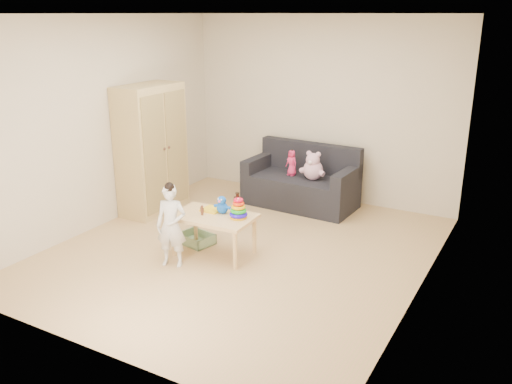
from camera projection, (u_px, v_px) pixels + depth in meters
The scene contains 13 objects.
room at pixel (241, 140), 5.83m from camera, with size 4.50×4.50×4.50m.
wardrobe at pixel (152, 149), 7.27m from camera, with size 0.48×0.96×1.73m, color tan.
sofa at pixel (300, 191), 7.64m from camera, with size 1.54×0.77×0.43m, color black.
play_table at pixel (214, 235), 6.08m from camera, with size 0.90×0.57×0.47m, color #F0BE83.
storage_bin at pixel (196, 238), 6.43m from camera, with size 0.40×0.30×0.12m, color gray, non-canonical shape.
toddler at pixel (171, 227), 5.76m from camera, with size 0.33×0.22×0.89m, color silver.
pink_bear at pixel (313, 168), 7.38m from camera, with size 0.29×0.25×0.34m, color #E4A8C6, non-canonical shape.
doll at pixel (292, 163), 7.57m from camera, with size 0.18×0.12×0.36m, color #EE2C63.
ring_stacker at pixel (238, 210), 5.90m from camera, with size 0.20×0.20×0.23m.
brown_bottle at pixel (237, 204), 6.07m from camera, with size 0.08×0.08×0.23m.
blue_plush at pixel (222, 204), 6.04m from camera, with size 0.17×0.13×0.21m, color blue, non-canonical shape.
wooden_figure at pixel (202, 210), 5.99m from camera, with size 0.05×0.04×0.12m, color #5B301C, non-canonical shape.
yellow_book at pixel (212, 209), 6.16m from camera, with size 0.22×0.22×0.02m, color yellow.
Camera 1 is at (2.93, -4.90, 2.61)m, focal length 38.00 mm.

